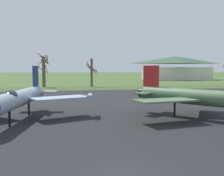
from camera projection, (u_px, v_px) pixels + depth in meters
asphalt_apron at (86, 113)px, 27.89m from camera, size 101.74×57.04×0.05m
grass_verge_strip at (71, 89)px, 61.68m from camera, size 161.74×12.00×0.06m
jet_fighter_front_right at (19, 98)px, 23.52m from camera, size 12.46×14.36×4.80m
jet_fighter_rear_center at (204, 97)px, 23.89m from camera, size 11.10×12.65×4.82m
bare_tree_center at (43, 69)px, 65.58m from camera, size 2.83×2.59×8.10m
bare_tree_right_of_center at (45, 70)px, 66.94m from camera, size 2.19×2.20×7.69m
bare_tree_far_right at (92, 72)px, 67.01m from camera, size 2.73×2.10×6.92m
visitor_building at (176, 68)px, 110.17m from camera, size 27.92×17.35×9.31m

